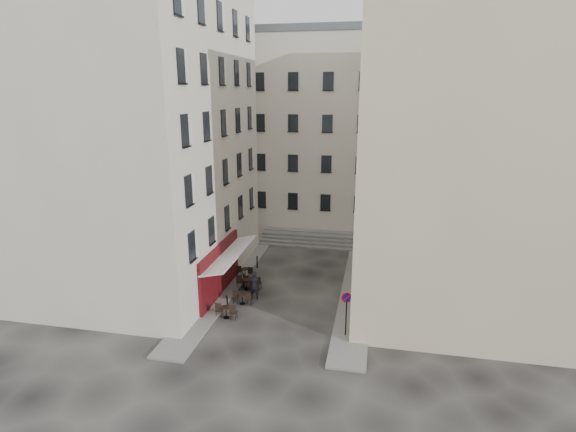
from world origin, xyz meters
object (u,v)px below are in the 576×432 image
(bistro_table_b, at_px, (243,298))
(bistro_table_a, at_px, (226,311))
(pedestrian, at_px, (254,285))
(no_parking_sign, at_px, (347,306))

(bistro_table_b, bearing_deg, bistro_table_a, -101.51)
(bistro_table_b, relative_size, pedestrian, 0.65)
(bistro_table_a, xyz_separation_m, pedestrian, (0.93, 2.87, 0.49))
(pedestrian, bearing_deg, bistro_table_b, 55.79)
(bistro_table_a, distance_m, pedestrian, 3.06)
(no_parking_sign, height_order, bistro_table_b, no_parking_sign)
(no_parking_sign, xyz_separation_m, bistro_table_a, (-7.18, 0.73, -1.45))
(no_parking_sign, distance_m, pedestrian, 7.27)
(pedestrian, bearing_deg, bistro_table_a, 68.07)
(bistro_table_a, distance_m, bistro_table_b, 2.00)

